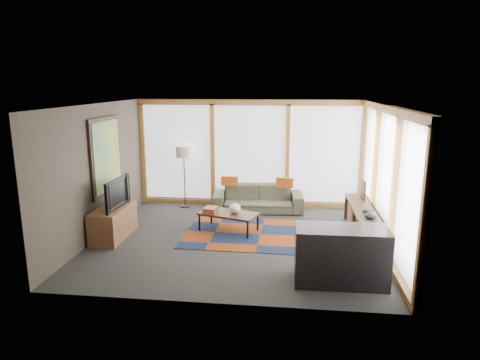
# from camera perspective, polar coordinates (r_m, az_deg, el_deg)

# --- Properties ---
(ground) EXTENTS (5.50, 5.50, 0.00)m
(ground) POSITION_cam_1_polar(r_m,az_deg,el_deg) (8.43, -0.32, -7.91)
(ground) COLOR #282826
(ground) RESTS_ON ground
(room_envelope) EXTENTS (5.52, 5.02, 2.62)m
(room_envelope) POSITION_cam_1_polar(r_m,az_deg,el_deg) (8.52, 3.43, 3.04)
(room_envelope) COLOR #3B342C
(room_envelope) RESTS_ON ground
(rug) EXTENTS (3.06, 2.00, 0.01)m
(rug) POSITION_cam_1_polar(r_m,az_deg,el_deg) (8.68, 2.73, -7.26)
(rug) COLOR maroon
(rug) RESTS_ON ground
(sofa) EXTENTS (2.16, 0.99, 0.61)m
(sofa) POSITION_cam_1_polar(r_m,az_deg,el_deg) (10.16, 2.40, -2.46)
(sofa) COLOR #3F402E
(sofa) RESTS_ON ground
(pillow_left) EXTENTS (0.40, 0.13, 0.22)m
(pillow_left) POSITION_cam_1_polar(r_m,az_deg,el_deg) (10.10, -1.40, -0.11)
(pillow_left) COLOR #B04D15
(pillow_left) RESTS_ON sofa
(pillow_right) EXTENTS (0.42, 0.21, 0.22)m
(pillow_right) POSITION_cam_1_polar(r_m,az_deg,el_deg) (9.99, 6.01, -0.32)
(pillow_right) COLOR #B04D15
(pillow_right) RESTS_ON sofa
(floor_lamp) EXTENTS (0.38, 0.38, 1.51)m
(floor_lamp) POSITION_cam_1_polar(r_m,az_deg,el_deg) (10.47, -7.42, 0.42)
(floor_lamp) COLOR #2F2417
(floor_lamp) RESTS_ON ground
(coffee_table) EXTENTS (1.29, 0.93, 0.39)m
(coffee_table) POSITION_cam_1_polar(r_m,az_deg,el_deg) (8.83, -1.53, -5.60)
(coffee_table) COLOR #322012
(coffee_table) RESTS_ON ground
(book_stack) EXTENTS (0.29, 0.34, 0.10)m
(book_stack) POSITION_cam_1_polar(r_m,az_deg,el_deg) (8.81, -3.93, -3.98)
(book_stack) COLOR brown
(book_stack) RESTS_ON coffee_table
(vase) EXTENTS (0.23, 0.23, 0.20)m
(vase) POSITION_cam_1_polar(r_m,az_deg,el_deg) (8.71, -0.70, -3.82)
(vase) COLOR silver
(vase) RESTS_ON coffee_table
(bookshelf) EXTENTS (0.44, 2.42, 0.61)m
(bookshelf) POSITION_cam_1_polar(r_m,az_deg,el_deg) (8.68, 16.14, -5.70)
(bookshelf) COLOR #322012
(bookshelf) RESTS_ON ground
(bowl_a) EXTENTS (0.23, 0.23, 0.11)m
(bowl_a) POSITION_cam_1_polar(r_m,az_deg,el_deg) (8.03, 17.04, -4.59)
(bowl_a) COLOR black
(bowl_a) RESTS_ON bookshelf
(bowl_b) EXTENTS (0.18, 0.18, 0.09)m
(bowl_b) POSITION_cam_1_polar(r_m,az_deg,el_deg) (8.35, 16.56, -3.97)
(bowl_b) COLOR black
(bowl_b) RESTS_ON bookshelf
(shelf_picture) EXTENTS (0.05, 0.30, 0.40)m
(shelf_picture) POSITION_cam_1_polar(r_m,az_deg,el_deg) (9.29, 16.12, -1.26)
(shelf_picture) COLOR black
(shelf_picture) RESTS_ON bookshelf
(tv_console) EXTENTS (0.52, 1.24, 0.62)m
(tv_console) POSITION_cam_1_polar(r_m,az_deg,el_deg) (8.80, -16.51, -5.42)
(tv_console) COLOR brown
(tv_console) RESTS_ON ground
(television) EXTENTS (0.17, 1.02, 0.59)m
(television) POSITION_cam_1_polar(r_m,az_deg,el_deg) (8.59, -16.60, -1.68)
(television) COLOR black
(television) RESTS_ON tv_console
(bar_counter) EXTENTS (1.39, 0.66, 0.87)m
(bar_counter) POSITION_cam_1_polar(r_m,az_deg,el_deg) (6.74, 13.30, -9.79)
(bar_counter) COLOR black
(bar_counter) RESTS_ON ground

